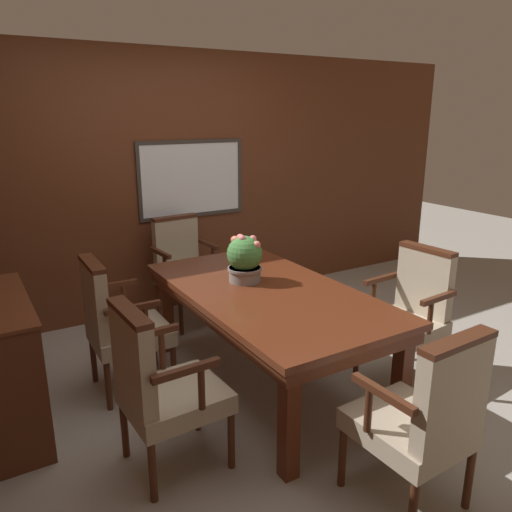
# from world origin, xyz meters

# --- Properties ---
(ground_plane) EXTENTS (14.00, 14.00, 0.00)m
(ground_plane) POSITION_xyz_m (0.00, 0.00, 0.00)
(ground_plane) COLOR #A39E93
(wall_back) EXTENTS (7.20, 0.08, 2.45)m
(wall_back) POSITION_xyz_m (0.00, 1.85, 1.23)
(wall_back) COLOR #5B2D19
(wall_back) RESTS_ON ground_plane
(dining_table) EXTENTS (1.04, 1.95, 0.72)m
(dining_table) POSITION_xyz_m (0.06, 0.07, 0.63)
(dining_table) COLOR #562614
(dining_table) RESTS_ON ground_plane
(chair_head_far) EXTENTS (0.56, 0.56, 0.97)m
(chair_head_far) POSITION_xyz_m (0.03, 1.48, 0.51)
(chair_head_far) COLOR #472314
(chair_head_far) RESTS_ON ground_plane
(chair_left_far) EXTENTS (0.53, 0.53, 0.97)m
(chair_left_far) POSITION_xyz_m (-0.85, 0.53, 0.51)
(chair_left_far) COLOR #472314
(chair_left_far) RESTS_ON ground_plane
(chair_left_near) EXTENTS (0.54, 0.54, 0.97)m
(chair_left_near) POSITION_xyz_m (-0.90, -0.38, 0.51)
(chair_left_near) COLOR #472314
(chair_left_near) RESTS_ON ground_plane
(chair_head_near) EXTENTS (0.54, 0.53, 0.97)m
(chair_head_near) POSITION_xyz_m (0.06, -1.29, 0.51)
(chair_head_near) COLOR #472314
(chair_head_near) RESTS_ON ground_plane
(chair_right_near) EXTENTS (0.55, 0.55, 0.97)m
(chair_right_near) POSITION_xyz_m (1.01, -0.35, 0.51)
(chair_right_near) COLOR #472314
(chair_right_near) RESTS_ON ground_plane
(potted_plant) EXTENTS (0.26, 0.25, 0.34)m
(potted_plant) POSITION_xyz_m (0.01, 0.30, 0.89)
(potted_plant) COLOR gray
(potted_plant) RESTS_ON dining_table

